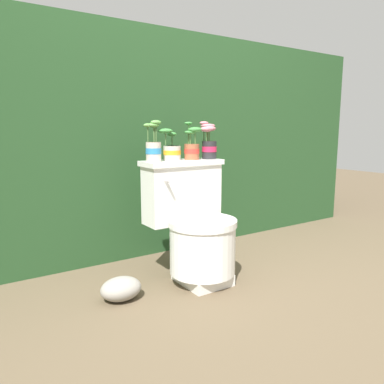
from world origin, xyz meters
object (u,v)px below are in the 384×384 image
at_px(potted_plant_midleft, 171,149).
at_px(garden_stone, 121,289).
at_px(potted_plant_left, 154,146).
at_px(toilet, 194,225).
at_px(potted_plant_middle, 192,146).
at_px(potted_plant_midright, 209,142).

height_order(potted_plant_midleft, garden_stone, potted_plant_midleft).
bearing_deg(potted_plant_left, toilet, -36.18).
bearing_deg(potted_plant_middle, potted_plant_midleft, 171.75).
distance_m(potted_plant_left, potted_plant_middle, 0.26).
bearing_deg(toilet, potted_plant_middle, 61.55).
height_order(potted_plant_left, potted_plant_midleft, potted_plant_left).
bearing_deg(garden_stone, potted_plant_midright, 13.15).
height_order(toilet, potted_plant_midright, potted_plant_midright).
bearing_deg(garden_stone, potted_plant_left, 30.21).
relative_size(potted_plant_midleft, potted_plant_middle, 0.83).
height_order(potted_plant_left, potted_plant_middle, potted_plant_left).
xyz_separation_m(toilet, garden_stone, (-0.48, -0.03, -0.26)).
relative_size(toilet, potted_plant_midright, 3.01).
xyz_separation_m(potted_plant_midleft, garden_stone, (-0.42, -0.19, -0.70)).
distance_m(potted_plant_middle, garden_stone, 0.91).
bearing_deg(potted_plant_middle, garden_stone, -163.21).
xyz_separation_m(toilet, potted_plant_left, (-0.19, 0.14, 0.46)).
height_order(potted_plant_midleft, potted_plant_midright, potted_plant_midright).
xyz_separation_m(potted_plant_midright, garden_stone, (-0.67, -0.16, -0.73)).
bearing_deg(potted_plant_midright, potted_plant_midleft, 173.25).
height_order(toilet, potted_plant_left, potted_plant_left).
distance_m(potted_plant_left, potted_plant_midleft, 0.13).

